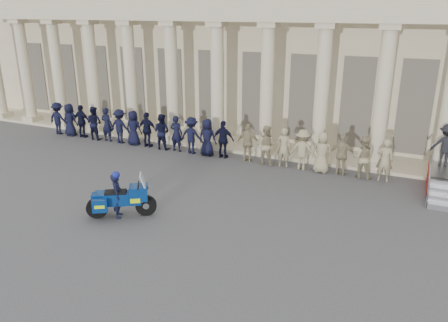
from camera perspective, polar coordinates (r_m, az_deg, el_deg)
ground at (r=15.64m, az=-9.10°, el=-6.94°), size 90.00×90.00×0.00m
building at (r=27.62m, az=7.80°, el=14.26°), size 40.00×12.50×9.00m
officer_rank at (r=21.77m, az=-4.64°, el=3.40°), size 18.69×0.70×1.84m
motorcycle at (r=15.47m, az=-13.22°, el=-4.82°), size 2.12×1.62×1.54m
rider at (r=15.41m, az=-13.76°, el=-4.24°), size 0.63×0.70×1.69m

